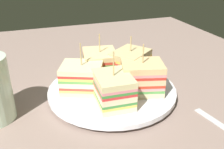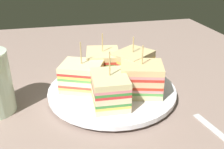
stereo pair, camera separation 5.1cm
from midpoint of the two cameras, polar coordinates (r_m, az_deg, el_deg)
The scene contains 8 objects.
ground_plane at distance 53.33cm, azimuth -2.73°, elevation -5.46°, with size 113.48×96.03×1.80cm, color gray.
plate at distance 52.37cm, azimuth -2.77°, elevation -3.67°, with size 25.64×25.64×1.66cm.
sandwich_wedge_0 at distance 49.47cm, azimuth 3.66°, elevation -0.73°, with size 8.26×9.30×9.75cm.
sandwich_wedge_1 at distance 54.62cm, azimuth 1.36°, elevation 2.03°, with size 9.59×9.97×9.46cm.
sandwich_wedge_2 at distance 55.68cm, azimuth -5.28°, elevation 2.17°, with size 8.90×8.06×9.68cm.
sandwich_wedge_3 at distance 50.72cm, azimuth -9.45°, elevation -0.79°, with size 9.04×9.77×9.77cm.
sandwich_wedge_4 at distance 45.58cm, azimuth -2.89°, elevation -3.47°, with size 8.17×6.48×10.04cm.
chip_pile at distance 51.44cm, azimuth -3.03°, elevation -2.44°, with size 7.38×6.14×2.20cm.
Camera 1 is at (-43.12, 15.27, 26.64)cm, focal length 41.28 mm.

